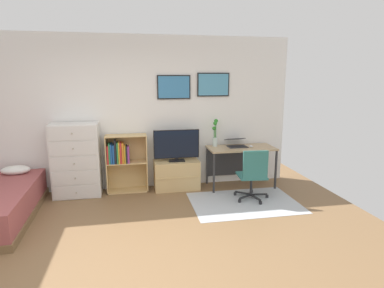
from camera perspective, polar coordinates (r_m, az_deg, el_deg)
ground_plane at (r=3.85m, az=-12.58°, el=-19.43°), size 7.20×7.20×0.00m
wall_back_with_posters at (r=5.76m, az=-12.38°, el=5.32°), size 6.12×0.09×2.70m
area_rug at (r=5.30m, az=9.32°, el=-10.25°), size 1.70×1.20×0.01m
dresser at (r=5.70m, az=-19.93°, el=-2.72°), size 0.77×0.46×1.24m
bookshelf at (r=5.69m, az=-12.19°, el=-2.61°), size 0.70×0.30×1.01m
tv_stand at (r=5.78m, az=-2.75°, el=-5.51°), size 0.80×0.41×0.52m
television at (r=5.62m, az=-2.77°, el=-0.31°), size 0.81×0.16×0.56m
desk at (r=5.96m, az=8.48°, el=-1.71°), size 1.20×0.57×0.74m
office_chair at (r=5.27m, az=10.84°, el=-5.21°), size 0.57×0.58×0.86m
laptop at (r=5.91m, az=7.88°, el=0.18°), size 0.36×0.38×0.15m
computer_mouse at (r=5.89m, az=10.50°, el=-0.39°), size 0.06×0.10×0.03m
bamboo_vase at (r=5.85m, az=4.13°, el=1.77°), size 0.10×0.10×0.50m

